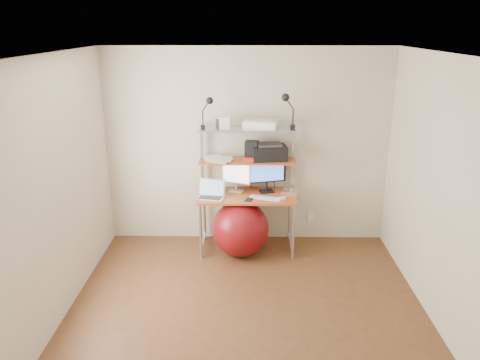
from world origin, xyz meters
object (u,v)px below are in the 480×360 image
Objects in this scene: monitor_black at (267,173)px; exercise_ball at (240,229)px; monitor_silver at (236,175)px; laptop at (211,194)px; printer at (269,152)px.

exercise_ball is (-0.32, -0.28, -0.64)m from monitor_black.
monitor_silver is at bearing 102.36° from exercise_ball.
exercise_ball is at bearing 4.55° from laptop.
monitor_silver is 0.59× the size of exercise_ball.
monitor_black is (0.38, 0.01, 0.03)m from monitor_silver.
laptop is at bearing -124.49° from monitor_silver.
printer is at bearing 41.40° from exercise_ball.
printer reaches higher than exercise_ball.
monitor_black is 0.77m from exercise_ball.
monitor_silver is 0.91× the size of printer.
monitor_black is at bearing 30.43° from laptop.
laptop reaches higher than exercise_ball.
printer is (0.41, 0.04, 0.28)m from monitor_silver.
monitor_black is at bearing 40.67° from exercise_ball.
laptop is 0.51× the size of exercise_ball.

